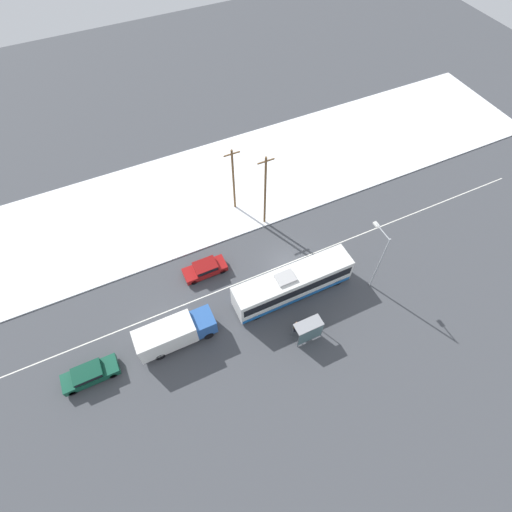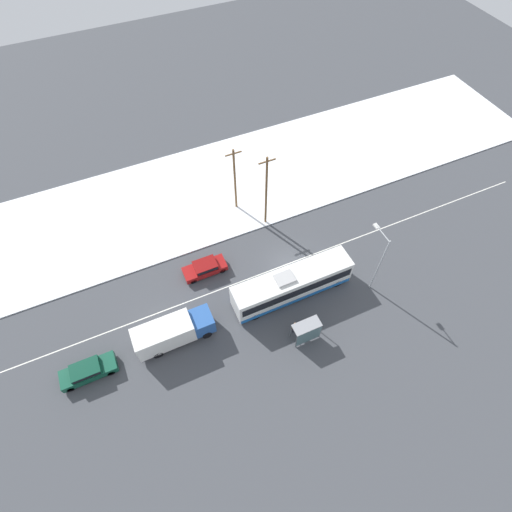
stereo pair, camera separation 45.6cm
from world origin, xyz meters
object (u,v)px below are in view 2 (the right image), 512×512
Objects in this scene: box_truck at (172,332)px; bus_shelter at (308,331)px; pedestrian_at_stop at (295,327)px; utility_pole_roadside at (266,191)px; streetlamp at (379,257)px; utility_pole_snowlot at (235,179)px; parked_car_near_truck at (88,371)px; sedan_car at (205,267)px; city_bus at (292,284)px.

box_truck reaches higher than bus_shelter.
pedestrian_at_stop is 14.19m from utility_pole_roadside.
streetlamp is 17.17m from utility_pole_snowlot.
streetlamp is at bearing -4.37° from parked_car_near_truck.
utility_pole_roadside is (8.46, 3.55, 4.15)m from sedan_car.
utility_pole_snowlot reaches higher than sedan_car.
parked_car_near_truck is (-7.81, -0.11, -0.79)m from box_truck.
pedestrian_at_stop is at bearing -169.93° from streetlamp.
sedan_car is at bearing 139.68° from city_bus.
utility_pole_roadside is at bearing 24.02° from parked_car_near_truck.
city_bus reaches higher than pedestrian_at_stop.
bus_shelter reaches higher than sedan_car.
streetlamp reaches higher than parked_car_near_truck.
streetlamp is (9.23, 1.64, 3.72)m from pedestrian_at_stop.
pedestrian_at_stop is at bearing 120.74° from bus_shelter.
city_bus is 12.06m from box_truck.
streetlamp is (27.45, -2.10, 3.99)m from parked_car_near_truck.
utility_pole_roadside reaches higher than sedan_car.
parked_car_near_truck is at bearing 24.83° from sedan_car.
utility_pole_roadside is 4.09m from utility_pole_snowlot.
utility_pole_snowlot is at bearing 92.46° from city_bus.
bus_shelter is 9.51m from streetlamp.
pedestrian_at_stop is 0.18× the size of utility_pole_roadside.
box_truck is 4.18× the size of pedestrian_at_stop.
pedestrian_at_stop is 17.12m from utility_pole_snowlot.
city_bus is 1.67× the size of box_truck.
sedan_car is 12.40m from bus_shelter.
utility_pole_snowlot reaches higher than bus_shelter.
utility_pole_snowlot is (6.36, 7.02, 3.64)m from sedan_car.
utility_pole_snowlot is at bearing -132.17° from sedan_car.
box_truck is 0.86× the size of utility_pole_snowlot.
sedan_car is 14.28m from parked_car_near_truck.
sedan_car is at bearing 150.82° from streetlamp.
parked_car_near_truck is 27.81m from streetlamp.
box_truck is 7.86m from sedan_car.
parked_car_near_truck is 23.57m from utility_pole_snowlot.
pedestrian_at_stop reaches higher than sedan_car.
box_truck is 0.94× the size of streetlamp.
utility_pole_roadside reaches higher than streetlamp.
bus_shelter is at bearing -24.13° from box_truck.
sedan_car is 2.58× the size of pedestrian_at_stop.
streetlamp is (7.58, -2.23, 3.11)m from city_bus.
streetlamp is at bearing 10.07° from pedestrian_at_stop.
sedan_car is (-6.91, 5.87, -0.90)m from city_bus.
sedan_car is 1.73× the size of bus_shelter.
streetlamp is at bearing -16.38° from city_bus.
pedestrian_at_stop is at bearing -103.55° from utility_pole_roadside.
pedestrian_at_stop is 1.44m from bus_shelter.
city_bus is 6.97× the size of pedestrian_at_stop.
city_bus is 4.67× the size of bus_shelter.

